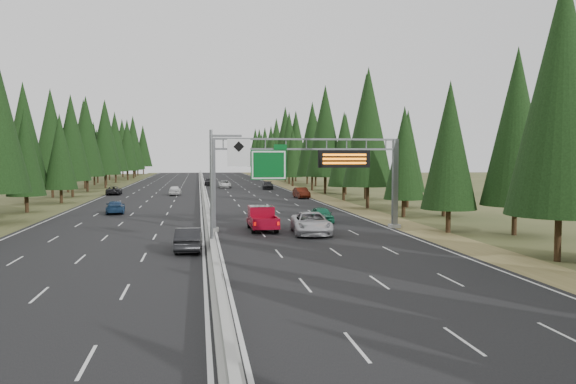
% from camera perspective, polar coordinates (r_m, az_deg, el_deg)
% --- Properties ---
extents(road, '(32.00, 260.00, 0.08)m').
position_cam_1_polar(road, '(92.21, -8.56, -0.33)').
color(road, black).
rests_on(road, ground).
extents(shoulder_right, '(3.60, 260.00, 0.06)m').
position_cam_1_polar(shoulder_right, '(94.07, 2.35, -0.22)').
color(shoulder_right, olive).
rests_on(shoulder_right, ground).
extents(shoulder_left, '(3.60, 260.00, 0.06)m').
position_cam_1_polar(shoulder_left, '(93.76, -19.50, -0.44)').
color(shoulder_left, '#38421F').
rests_on(shoulder_left, ground).
extents(median_barrier, '(0.70, 260.00, 0.85)m').
position_cam_1_polar(median_barrier, '(92.19, -8.56, -0.10)').
color(median_barrier, '#9B9B95').
rests_on(median_barrier, road).
extents(sign_gantry, '(16.75, 0.98, 7.80)m').
position_cam_1_polar(sign_gantry, '(47.89, 2.66, 2.35)').
color(sign_gantry, slate).
rests_on(sign_gantry, road).
extents(hov_sign_pole, '(2.80, 0.50, 8.00)m').
position_cam_1_polar(hov_sign_pole, '(37.02, -6.89, 1.11)').
color(hov_sign_pole, slate).
rests_on(hov_sign_pole, road).
extents(tree_row_right, '(11.70, 245.42, 18.96)m').
position_cam_1_polar(tree_row_right, '(86.69, 6.06, 5.69)').
color(tree_row_right, black).
rests_on(tree_row_right, ground).
extents(tree_row_left, '(12.00, 244.39, 18.86)m').
position_cam_1_polar(tree_row_left, '(89.07, -22.79, 5.39)').
color(tree_row_left, black).
rests_on(tree_row_left, ground).
extents(silver_minivan, '(3.45, 6.58, 1.77)m').
position_cam_1_polar(silver_minivan, '(45.24, 2.36, -3.19)').
color(silver_minivan, '#B7B7BC').
rests_on(silver_minivan, road).
extents(red_pickup, '(2.20, 6.15, 2.01)m').
position_cam_1_polar(red_pickup, '(48.01, -2.70, -2.53)').
color(red_pickup, black).
rests_on(red_pickup, road).
extents(car_ahead_green, '(1.73, 4.28, 1.46)m').
position_cam_1_polar(car_ahead_green, '(53.55, 3.45, -2.30)').
color(car_ahead_green, '#176445').
rests_on(car_ahead_green, road).
extents(car_ahead_dkred, '(1.99, 4.91, 1.58)m').
position_cam_1_polar(car_ahead_dkred, '(84.58, 1.37, -0.08)').
color(car_ahead_dkred, '#4F160B').
rests_on(car_ahead_dkred, road).
extents(car_ahead_dkgrey, '(2.58, 5.26, 1.47)m').
position_cam_1_polar(car_ahead_dkgrey, '(107.80, -2.07, 0.69)').
color(car_ahead_dkgrey, black).
rests_on(car_ahead_dkgrey, road).
extents(car_ahead_white, '(2.46, 5.20, 1.44)m').
position_cam_1_polar(car_ahead_white, '(113.08, -6.46, 0.79)').
color(car_ahead_white, silver).
rests_on(car_ahead_white, road).
extents(car_ahead_far, '(2.28, 4.97, 1.65)m').
position_cam_1_polar(car_ahead_far, '(123.29, -8.01, 1.06)').
color(car_ahead_far, black).
rests_on(car_ahead_far, road).
extents(car_onc_near, '(1.83, 4.79, 1.56)m').
position_cam_1_polar(car_onc_near, '(37.86, -10.04, -4.74)').
color(car_onc_near, black).
rests_on(car_onc_near, road).
extents(car_onc_blue, '(2.38, 4.90, 1.38)m').
position_cam_1_polar(car_onc_blue, '(64.67, -17.13, -1.47)').
color(car_onc_blue, navy).
rests_on(car_onc_blue, road).
extents(car_onc_white, '(2.02, 4.63, 1.55)m').
position_cam_1_polar(car_onc_white, '(92.83, -11.42, 0.17)').
color(car_onc_white, white).
rests_on(car_onc_white, road).
extents(car_onc_far, '(2.57, 5.12, 1.39)m').
position_cam_1_polar(car_onc_far, '(96.17, -17.25, 0.15)').
color(car_onc_far, black).
rests_on(car_onc_far, road).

